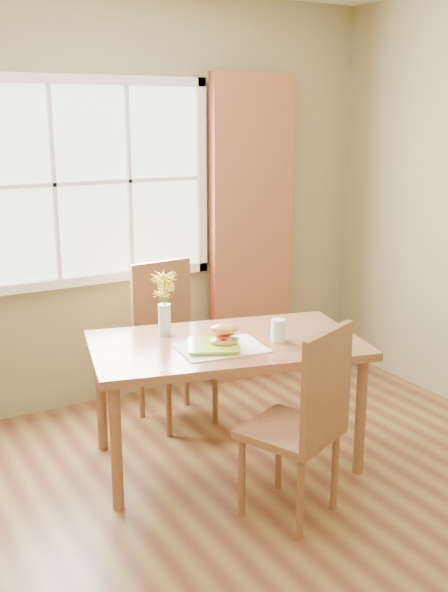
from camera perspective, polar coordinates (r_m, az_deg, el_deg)
name	(u,v)px	position (r m, az deg, el deg)	size (l,w,h in m)	color
room	(244,256)	(2.89, 1.65, 3.31)	(4.24, 3.84, 2.74)	brown
window	(92,183)	(4.56, -10.82, 9.16)	(1.62, 0.06, 1.32)	#B2CE9B
curtain_right	(252,232)	(5.02, 2.29, 5.30)	(0.65, 0.08, 2.20)	maroon
dining_table	(226,354)	(3.83, 0.18, -4.80)	(1.62, 1.15, 0.72)	brown
chair_near	(306,416)	(3.34, 6.76, -9.82)	(0.54, 0.54, 0.99)	brown
chair_far	(170,334)	(4.45, -4.48, -3.17)	(0.46, 0.46, 1.02)	brown
placemat	(221,348)	(3.69, -0.25, -4.28)	(0.45, 0.33, 0.01)	#E7E9C5
plate	(213,347)	(3.68, -0.92, -4.21)	(0.27, 0.27, 0.01)	#91C330
croissant_sandwich	(224,335)	(3.66, 0.03, -3.23)	(0.19, 0.17, 0.12)	#F4BB53
water_glass	(278,331)	(3.80, 4.49, -2.89)	(0.08, 0.08, 0.12)	silver
flower_vase	(164,296)	(3.87, -4.96, 0.03)	(0.15, 0.15, 0.36)	silver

